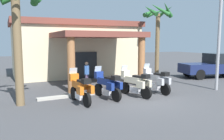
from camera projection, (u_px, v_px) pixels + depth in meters
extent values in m
plane|color=#424244|center=(141.00, 100.00, 11.53)|extent=(80.00, 80.00, 0.00)
cube|color=beige|center=(75.00, 51.00, 20.41)|extent=(10.46, 6.05, 4.15)
cube|color=#1E2328|center=(86.00, 65.00, 17.98)|extent=(1.80, 0.18, 2.10)
cube|color=brown|center=(97.00, 35.00, 15.59)|extent=(5.66, 5.05, 0.35)
cylinder|color=#9E663D|center=(71.00, 65.00, 13.03)|extent=(0.45, 0.45, 3.17)
cylinder|color=#9E663D|center=(141.00, 62.00, 14.98)|extent=(0.45, 0.45, 3.17)
cube|color=brown|center=(75.00, 25.00, 20.13)|extent=(10.88, 6.47, 0.44)
cylinder|color=black|center=(74.00, 93.00, 11.63)|extent=(0.18, 0.67, 0.66)
cylinder|color=black|center=(87.00, 100.00, 10.30)|extent=(0.18, 0.67, 0.66)
cube|color=silver|center=(80.00, 96.00, 10.94)|extent=(0.35, 0.58, 0.32)
cube|color=orange|center=(79.00, 84.00, 11.00)|extent=(0.36, 1.16, 0.34)
cube|color=black|center=(82.00, 81.00, 10.68)|extent=(0.31, 0.61, 0.10)
cube|color=orange|center=(74.00, 77.00, 11.51)|extent=(0.45, 0.26, 0.36)
cube|color=#B2BCC6|center=(73.00, 71.00, 11.54)|extent=(0.41, 0.14, 0.36)
cube|color=orange|center=(80.00, 90.00, 10.25)|extent=(0.20, 0.45, 0.36)
cube|color=orange|center=(91.00, 89.00, 10.51)|extent=(0.20, 0.45, 0.36)
cube|color=black|center=(86.00, 81.00, 10.24)|extent=(0.38, 0.34, 0.22)
cylinder|color=black|center=(99.00, 90.00, 12.46)|extent=(0.24, 0.67, 0.66)
cylinder|color=black|center=(116.00, 95.00, 11.23)|extent=(0.24, 0.67, 0.66)
cube|color=silver|center=(107.00, 92.00, 11.82)|extent=(0.40, 0.60, 0.32)
cube|color=navy|center=(106.00, 81.00, 11.88)|extent=(0.48, 1.18, 0.34)
cube|color=black|center=(110.00, 78.00, 11.57)|extent=(0.37, 0.64, 0.10)
cube|color=navy|center=(99.00, 75.00, 12.34)|extent=(0.47, 0.31, 0.36)
cube|color=#B2BCC6|center=(98.00, 69.00, 12.37)|extent=(0.41, 0.18, 0.36)
cube|color=navy|center=(110.00, 86.00, 11.14)|extent=(0.25, 0.46, 0.36)
cube|color=navy|center=(119.00, 85.00, 11.45)|extent=(0.25, 0.46, 0.36)
cube|color=black|center=(116.00, 78.00, 11.16)|extent=(0.41, 0.37, 0.22)
cylinder|color=black|center=(125.00, 88.00, 12.90)|extent=(0.28, 0.67, 0.66)
cylinder|color=black|center=(146.00, 93.00, 11.73)|extent=(0.28, 0.67, 0.66)
cube|color=silver|center=(135.00, 90.00, 12.29)|extent=(0.44, 0.62, 0.32)
cube|color=beige|center=(133.00, 80.00, 12.34)|extent=(0.55, 1.19, 0.34)
cube|color=black|center=(138.00, 76.00, 12.05)|extent=(0.41, 0.65, 0.10)
cube|color=beige|center=(125.00, 74.00, 12.78)|extent=(0.48, 0.33, 0.36)
cube|color=#B2BCC6|center=(124.00, 68.00, 12.81)|extent=(0.42, 0.20, 0.36)
cube|color=beige|center=(141.00, 85.00, 11.62)|extent=(0.27, 0.47, 0.36)
cube|color=beige|center=(147.00, 83.00, 11.96)|extent=(0.27, 0.47, 0.36)
cube|color=black|center=(146.00, 76.00, 11.66)|extent=(0.42, 0.39, 0.22)
cylinder|color=black|center=(147.00, 85.00, 13.85)|extent=(0.18, 0.67, 0.66)
cylinder|color=black|center=(165.00, 89.00, 12.53)|extent=(0.18, 0.67, 0.66)
cube|color=silver|center=(156.00, 86.00, 13.16)|extent=(0.36, 0.58, 0.32)
cube|color=#B2B2B7|center=(154.00, 77.00, 13.23)|extent=(0.38, 1.17, 0.34)
cube|color=black|center=(159.00, 74.00, 12.90)|extent=(0.32, 0.62, 0.10)
cube|color=#B2B2B7|center=(147.00, 71.00, 13.73)|extent=(0.46, 0.27, 0.36)
cube|color=#B2BCC6|center=(147.00, 66.00, 13.76)|extent=(0.41, 0.14, 0.36)
cube|color=#B2B2B7|center=(160.00, 82.00, 12.47)|extent=(0.21, 0.45, 0.36)
cube|color=#B2B2B7|center=(167.00, 81.00, 12.74)|extent=(0.21, 0.45, 0.36)
cube|color=black|center=(165.00, 74.00, 12.47)|extent=(0.38, 0.34, 0.22)
cylinder|color=#3F334C|center=(87.00, 80.00, 15.00)|extent=(0.14, 0.14, 0.80)
cylinder|color=#3F334C|center=(86.00, 81.00, 14.83)|extent=(0.14, 0.14, 0.80)
cylinder|color=#335999|center=(87.00, 70.00, 14.83)|extent=(0.32, 0.32, 0.57)
cylinder|color=#335999|center=(88.00, 69.00, 15.04)|extent=(0.09, 0.09, 0.54)
cylinder|color=#335999|center=(85.00, 70.00, 14.62)|extent=(0.09, 0.09, 0.54)
sphere|color=tan|center=(87.00, 63.00, 14.78)|extent=(0.22, 0.22, 0.22)
cylinder|color=black|center=(223.00, 71.00, 20.03)|extent=(0.84, 0.44, 0.80)
cylinder|color=black|center=(188.00, 72.00, 19.25)|extent=(0.84, 0.44, 0.80)
cylinder|color=black|center=(200.00, 75.00, 17.61)|extent=(0.84, 0.44, 0.80)
cube|color=#19234C|center=(212.00, 68.00, 18.77)|extent=(5.51, 3.12, 0.75)
cube|color=black|center=(218.00, 58.00, 18.79)|extent=(2.17, 2.14, 0.80)
cylinder|color=brown|center=(157.00, 46.00, 18.95)|extent=(0.34, 0.34, 5.12)
cone|color=#236028|center=(165.00, 12.00, 19.10)|extent=(0.65, 1.64, 1.01)
cone|color=#236028|center=(155.00, 13.00, 19.41)|extent=(1.65, 0.93, 0.87)
cone|color=#236028|center=(150.00, 12.00, 19.16)|extent=(1.65, 0.86, 0.94)
cone|color=#236028|center=(151.00, 10.00, 18.20)|extent=(0.46, 1.60, 1.08)
cone|color=#236028|center=(160.00, 9.00, 17.81)|extent=(1.54, 1.07, 1.12)
cone|color=#236028|center=(168.00, 9.00, 18.12)|extent=(1.52, 0.97, 1.21)
cylinder|color=brown|center=(18.00, 52.00, 10.33)|extent=(0.37, 0.37, 4.85)
cylinder|color=#99999E|center=(219.00, 43.00, 13.65)|extent=(0.18, 0.18, 5.65)
cube|color=#ADA89E|center=(110.00, 91.00, 13.28)|extent=(8.13, 0.36, 0.12)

